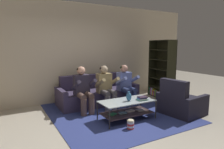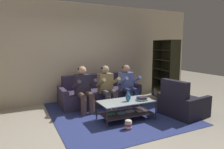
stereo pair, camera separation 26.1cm
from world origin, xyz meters
name	(u,v)px [view 1 (the left image)]	position (x,y,z in m)	size (l,w,h in m)	color
ground	(115,128)	(0.00, 0.00, 0.00)	(16.80, 16.80, 0.00)	#B6AD9A
back_partition	(74,53)	(0.00, 2.46, 1.45)	(8.40, 0.12, 2.90)	beige
couch	(97,94)	(0.45, 1.81, 0.27)	(2.26, 0.91, 0.81)	#3B324E
person_seated_left	(83,88)	(-0.18, 1.27, 0.62)	(0.50, 0.58, 1.14)	brown
person_seated_middle	(106,85)	(0.45, 1.27, 0.61)	(0.50, 0.58, 1.13)	#524D50
person_seated_right	(126,83)	(1.09, 1.27, 0.61)	(0.50, 0.58, 1.12)	navy
coffee_table	(127,107)	(0.48, 0.31, 0.29)	(1.23, 0.60, 0.44)	#B0BEC0
area_rug	(113,111)	(0.47, 0.93, 0.01)	(3.00, 3.45, 0.01)	navy
vase	(129,97)	(0.50, 0.26, 0.54)	(0.12, 0.12, 0.21)	#2D6295
book_stack	(142,98)	(0.81, 0.18, 0.48)	(0.24, 0.19, 0.08)	teal
bookshelf	(162,73)	(2.55, 1.43, 0.78)	(0.46, 1.05, 1.82)	black
armchair	(181,103)	(1.82, -0.03, 0.28)	(0.96, 1.02, 0.88)	black
popcorn_tub	(131,124)	(0.25, -0.17, 0.10)	(0.14, 0.14, 0.20)	red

